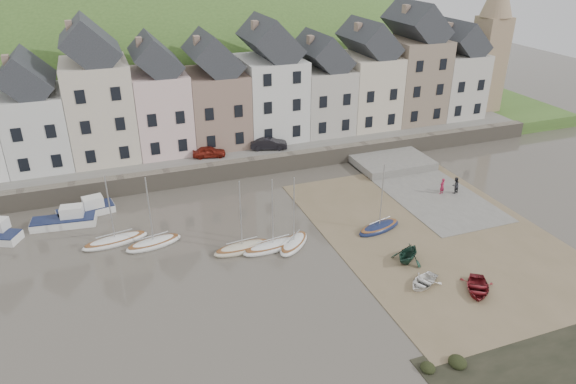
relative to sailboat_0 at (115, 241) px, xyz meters
name	(u,v)px	position (x,y,z in m)	size (l,w,h in m)	color
ground	(315,258)	(14.38, -7.68, -0.26)	(160.00, 160.00, 0.00)	#4A443A
quay_land	(218,125)	(14.38, 24.32, 0.49)	(90.00, 30.00, 1.50)	#3C5C24
quay_street	(242,149)	(14.38, 12.82, 1.29)	(70.00, 7.00, 0.10)	slate
seawall	(251,167)	(14.38, 9.32, 0.64)	(70.00, 1.20, 1.80)	slate
beach	(435,233)	(25.38, -7.68, -0.23)	(18.00, 26.00, 0.06)	brown
slipway	(422,187)	(29.38, 0.32, -0.20)	(8.00, 18.00, 0.12)	slate
hillside	(163,178)	(9.38, 52.32, -18.25)	(134.40, 84.00, 84.00)	#3C5C24
townhouse_terrace	(247,88)	(16.14, 16.32, 7.07)	(61.05, 8.00, 13.93)	white
church_spire	(492,37)	(48.93, 16.32, 10.80)	(4.00, 4.00, 18.00)	#997F60
sailboat_0	(115,241)	(0.00, 0.00, 0.00)	(5.50, 2.39, 6.32)	white
sailboat_1	(154,243)	(2.89, -1.46, 0.00)	(4.80, 2.43, 6.32)	white
sailboat_2	(242,248)	(9.40, -4.64, 0.00)	(4.87, 1.94, 6.32)	beige
sailboat_3	(294,243)	(13.48, -5.46, 0.01)	(3.93, 3.87, 6.32)	white
sailboat_4	(273,246)	(11.78, -5.25, 0.00)	(5.38, 2.18, 6.32)	white
sailboat_5	(379,227)	(21.22, -5.57, 0.00)	(4.63, 2.60, 6.32)	#151E42
motorboat_0	(88,209)	(-1.96, 6.00, 0.32)	(5.11, 2.55, 1.70)	white
motorboat_2	(66,219)	(-3.78, 4.59, 0.32)	(5.45, 2.36, 1.70)	white
rowboat_white	(423,282)	(20.26, -13.66, 0.09)	(1.99, 2.78, 0.58)	white
rowboat_green	(408,253)	(20.83, -10.62, 0.54)	(2.43, 2.81, 1.48)	#173428
rowboat_red	(478,288)	(23.40, -15.63, 0.13)	(2.29, 3.21, 0.66)	maroon
person_red	(442,186)	(30.25, -1.63, 0.66)	(0.58, 0.38, 1.60)	maroon
person_dark	(455,185)	(31.53, -1.94, 0.68)	(0.80, 0.62, 1.64)	black
car_left	(209,152)	(10.53, 11.82, 1.93)	(1.38, 3.43, 1.17)	maroon
car_right	(269,143)	(17.15, 11.82, 2.00)	(1.39, 3.97, 1.31)	black
shore_rocks	(537,367)	(21.94, -22.83, -0.16)	(14.00, 6.00, 0.68)	black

